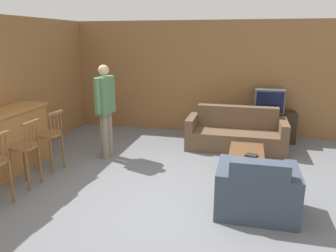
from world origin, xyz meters
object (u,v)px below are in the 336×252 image
Objects in this scene: tv at (269,100)px; person_by_window at (105,106)px; armchair_near at (256,192)px; bar_chair_far at (50,138)px; couch_far at (236,134)px; tv_unit at (267,126)px; coffee_table at (246,155)px; bar_chair_mid at (25,151)px; book_on_table at (251,155)px.

person_by_window is (-3.00, -1.86, 0.09)m from tv.
person_by_window is at bearing 151.38° from armchair_near.
bar_chair_far is 1.13m from person_by_window.
couch_far reaches higher than armchair_near.
armchair_near is at bearing -94.82° from tv_unit.
coffee_table is (3.25, 0.66, -0.25)m from bar_chair_far.
bar_chair_mid is 4.97m from tv.
couch_far is 2.70m from person_by_window.
bar_chair_mid is 4.76× the size of book_on_table.
bar_chair_far is 3.36m from book_on_table.
book_on_table is at bearing 93.36° from armchair_near.
tv_unit is 3.60m from person_by_window.
book_on_table is at bearing -99.01° from tv_unit.
bar_chair_far is (-0.00, 0.66, 0.00)m from bar_chair_mid.
armchair_near is at bearing -83.94° from coffee_table.
coffee_table is at bearing -101.98° from tv.
tv is at bearing 42.11° from bar_chair_mid.
tv is (0.28, 3.34, 0.61)m from armchair_near.
tv is 3.53m from person_by_window.
couch_far is at bearing 98.02° from armchair_near.
couch_far is 1.49m from book_on_table.
bar_chair_far reaches higher than book_on_table.
armchair_near is 1.35m from coffee_table.
coffee_table is at bearing 22.13° from bar_chair_mid.
couch_far is 2.62m from armchair_near.
couch_far reaches higher than book_on_table.
tv_unit is at bearing 80.99° from book_on_table.
armchair_near is (3.39, -0.68, -0.27)m from bar_chair_far.
book_on_table is 2.74m from person_by_window.
couch_far is 3.17× the size of tv.
coffee_table is 2.13m from tv.
bar_chair_mid is at bearing -139.57° from couch_far.
armchair_near is at bearing -11.37° from bar_chair_far.
bar_chair_far is at bearing 90.02° from bar_chair_mid.
tv is (-0.00, -0.00, 0.58)m from tv_unit.
bar_chair_mid is 3.52m from book_on_table.
tv reaches higher than bar_chair_far.
bar_chair_mid is 0.53× the size of couch_far.
bar_chair_mid is at bearing 179.68° from armchair_near.
tv_unit is at bearing 90.00° from tv.
coffee_table is (3.25, 1.32, -0.25)m from bar_chair_mid.
coffee_table is 4.80× the size of book_on_table.
book_on_table is (-0.35, -2.20, -0.52)m from tv.
bar_chair_far is 4.55m from tv_unit.
bar_chair_far is 3.33m from coffee_table.
coffee_table is 0.22m from book_on_table.
bar_chair_far is at bearing -168.56° from coffee_table.
armchair_near is 3.36m from tv_unit.
bar_chair_mid is at bearing -157.87° from coffee_table.
couch_far is at bearing 32.32° from bar_chair_far.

